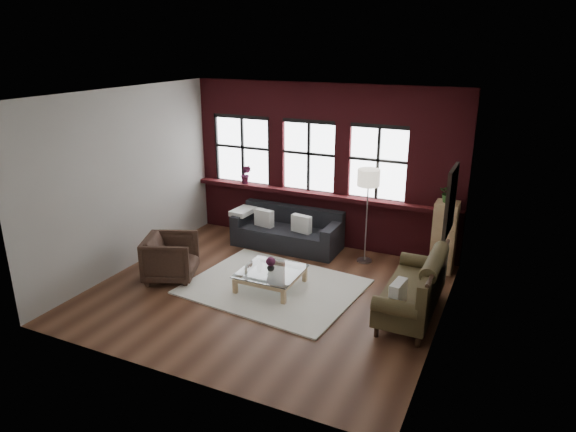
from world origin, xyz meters
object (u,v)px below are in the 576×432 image
at_px(coffee_table, 271,280).
at_px(vase, 271,267).
at_px(vintage_settee, 412,284).
at_px(armchair, 171,258).
at_px(drawer_chest, 444,237).
at_px(dark_sofa, 287,229).
at_px(floor_lamp, 367,213).

distance_m(coffee_table, vase, 0.23).
xyz_separation_m(vintage_settee, vase, (-2.30, -0.13, -0.11)).
bearing_deg(coffee_table, armchair, -167.67).
relative_size(armchair, drawer_chest, 0.66).
bearing_deg(dark_sofa, floor_lamp, -1.23).
bearing_deg(coffee_table, vintage_settee, 3.19).
bearing_deg(armchair, dark_sofa, -52.19).
bearing_deg(floor_lamp, vintage_settee, -53.21).
bearing_deg(dark_sofa, vase, -73.24).
xyz_separation_m(dark_sofa, armchair, (-1.21, -2.15, 0.00)).
xyz_separation_m(dark_sofa, coffee_table, (0.53, -1.77, -0.23)).
xyz_separation_m(dark_sofa, drawer_chest, (3.00, 0.16, 0.26)).
relative_size(vase, floor_lamp, 0.07).
xyz_separation_m(coffee_table, floor_lamp, (1.09, 1.74, 0.81)).
height_order(coffee_table, drawer_chest, drawer_chest).
distance_m(vintage_settee, vase, 2.30).
distance_m(coffee_table, drawer_chest, 3.17).
xyz_separation_m(coffee_table, vase, (0.00, -0.00, 0.23)).
height_order(armchair, floor_lamp, floor_lamp).
bearing_deg(floor_lamp, vase, -122.17).
bearing_deg(vintage_settee, vase, -176.81).
xyz_separation_m(armchair, floor_lamp, (2.83, 2.12, 0.57)).
bearing_deg(vase, vintage_settee, 3.19).
relative_size(dark_sofa, vase, 15.81).
bearing_deg(drawer_chest, vase, -141.84).
distance_m(dark_sofa, coffee_table, 1.87).
height_order(vase, drawer_chest, drawer_chest).
bearing_deg(vintage_settee, dark_sofa, 149.84).
relative_size(vintage_settee, coffee_table, 1.91).
relative_size(coffee_table, vase, 7.30).
distance_m(armchair, floor_lamp, 3.58).
distance_m(dark_sofa, floor_lamp, 1.73).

